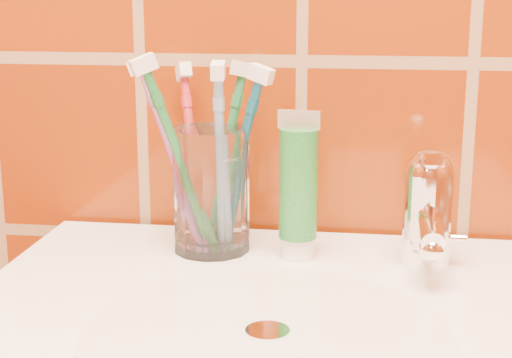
# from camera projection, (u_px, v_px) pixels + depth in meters

# --- Properties ---
(glass_tumbler) EXTENTS (0.10, 0.10, 0.13)m
(glass_tumbler) POSITION_uv_depth(u_px,v_px,m) (211.00, 190.00, 0.82)
(glass_tumbler) COLOR white
(glass_tumbler) RESTS_ON pedestal_sink
(toothpaste_tube) EXTENTS (0.04, 0.04, 0.15)m
(toothpaste_tube) POSITION_uv_depth(u_px,v_px,m) (298.00, 190.00, 0.79)
(toothpaste_tube) COLOR white
(toothpaste_tube) RESTS_ON pedestal_sink
(faucet) EXTENTS (0.05, 0.11, 0.12)m
(faucet) POSITION_uv_depth(u_px,v_px,m) (428.00, 205.00, 0.76)
(faucet) COLOR white
(faucet) RESTS_ON pedestal_sink
(toothbrush_0) EXTENTS (0.15, 0.14, 0.22)m
(toothbrush_0) POSITION_uv_depth(u_px,v_px,m) (181.00, 160.00, 0.78)
(toothbrush_0) COLOR #1D6F34
(toothbrush_0) RESTS_ON glass_tumbler
(toothbrush_1) EXTENTS (0.14, 0.12, 0.21)m
(toothbrush_1) POSITION_uv_depth(u_px,v_px,m) (174.00, 157.00, 0.81)
(toothbrush_1) COLOR #974CA4
(toothbrush_1) RESTS_ON glass_tumbler
(toothbrush_2) EXTENTS (0.11, 0.10, 0.21)m
(toothbrush_2) POSITION_uv_depth(u_px,v_px,m) (225.00, 157.00, 0.83)
(toothbrush_2) COLOR #207A44
(toothbrush_2) RESTS_ON glass_tumbler
(toothbrush_3) EXTENTS (0.04, 0.08, 0.21)m
(toothbrush_3) POSITION_uv_depth(u_px,v_px,m) (220.00, 161.00, 0.79)
(toothbrush_3) COLOR #77A2D4
(toothbrush_3) RESTS_ON glass_tumbler
(toothbrush_4) EXTENTS (0.12, 0.10, 0.21)m
(toothbrush_4) POSITION_uv_depth(u_px,v_px,m) (238.00, 161.00, 0.81)
(toothbrush_4) COLOR navy
(toothbrush_4) RESTS_ON glass_tumbler
(toothbrush_5) EXTENTS (0.12, 0.16, 0.21)m
(toothbrush_5) POSITION_uv_depth(u_px,v_px,m) (193.00, 157.00, 0.84)
(toothbrush_5) COLOR #B62734
(toothbrush_5) RESTS_ON glass_tumbler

